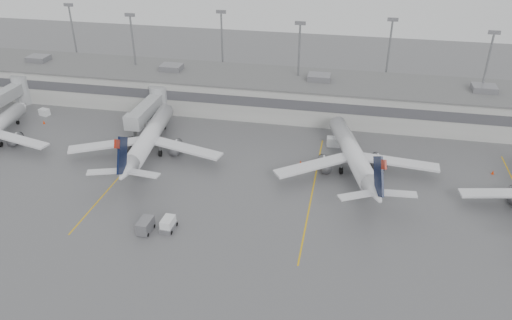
# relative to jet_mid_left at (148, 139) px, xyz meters

# --- Properties ---
(ground) EXTENTS (260.00, 260.00, 0.00)m
(ground) POSITION_rel_jet_mid_left_xyz_m (15.44, -31.08, -3.42)
(ground) COLOR #525255
(ground) RESTS_ON ground
(terminal) EXTENTS (152.00, 17.00, 9.45)m
(terminal) POSITION_rel_jet_mid_left_xyz_m (15.43, 26.90, 0.76)
(terminal) COLOR #A1A29D
(terminal) RESTS_ON ground
(light_masts) EXTENTS (142.40, 8.00, 20.60)m
(light_masts) POSITION_rel_jet_mid_left_xyz_m (15.44, 32.67, 8.61)
(light_masts) COLOR gray
(light_masts) RESTS_ON ground
(jet_bridge_left) EXTENTS (4.00, 17.20, 7.00)m
(jet_bridge_left) POSITION_rel_jet_mid_left_xyz_m (-40.06, 14.64, 0.45)
(jet_bridge_left) COLOR gray
(jet_bridge_left) RESTS_ON ground
(jet_bridge_right) EXTENTS (4.00, 17.20, 7.00)m
(jet_bridge_right) POSITION_rel_jet_mid_left_xyz_m (-5.06, 14.64, 0.45)
(jet_bridge_right) COLOR gray
(jet_bridge_right) RESTS_ON ground
(stand_markings) EXTENTS (105.25, 40.00, 0.01)m
(stand_markings) POSITION_rel_jet_mid_left_xyz_m (15.44, -7.08, -3.41)
(stand_markings) COLOR #E0A70D
(stand_markings) RESTS_ON ground
(jet_mid_left) EXTENTS (30.14, 33.94, 10.99)m
(jet_mid_left) POSITION_rel_jet_mid_left_xyz_m (0.00, 0.00, 0.00)
(jet_mid_left) COLOR silver
(jet_mid_left) RESTS_ON ground
(jet_mid_right) EXTENTS (29.16, 33.16, 11.00)m
(jet_mid_right) POSITION_rel_jet_mid_left_xyz_m (39.51, 1.16, 0.00)
(jet_mid_right) COLOR silver
(jet_mid_right) RESTS_ON ground
(baggage_tug) EXTENTS (2.13, 3.18, 2.00)m
(baggage_tug) POSITION_rel_jet_mid_left_xyz_m (12.31, -22.63, -2.64)
(baggage_tug) COLOR white
(baggage_tug) RESTS_ON ground
(baggage_cart) EXTENTS (1.95, 3.27, 2.06)m
(baggage_cart) POSITION_rel_jet_mid_left_xyz_m (9.11, -23.83, -2.34)
(baggage_cart) COLOR slate
(baggage_cart) RESTS_ON ground
(gse_uld_a) EXTENTS (2.45, 1.90, 1.55)m
(gse_uld_a) POSITION_rel_jet_mid_left_xyz_m (-31.15, 13.22, -2.64)
(gse_uld_a) COLOR white
(gse_uld_a) RESTS_ON ground
(gse_uld_b) EXTENTS (2.86, 2.31, 1.76)m
(gse_uld_b) POSITION_rel_jet_mid_left_xyz_m (-4.12, 11.63, -2.54)
(gse_uld_b) COLOR white
(gse_uld_b) RESTS_ON ground
(gse_uld_c) EXTENTS (2.78, 1.98, 1.87)m
(gse_uld_c) POSITION_rel_jet_mid_left_xyz_m (35.25, 10.97, -2.48)
(gse_uld_c) COLOR white
(gse_uld_c) RESTS_ON ground
(gse_loader) EXTENTS (3.33, 3.96, 2.12)m
(gse_loader) POSITION_rel_jet_mid_left_xyz_m (-8.71, 15.23, -2.36)
(gse_loader) COLOR slate
(gse_loader) RESTS_ON ground
(cone_a) EXTENTS (0.48, 0.48, 0.76)m
(cone_a) POSITION_rel_jet_mid_left_xyz_m (-28.66, 8.92, -3.03)
(cone_a) COLOR #E73504
(cone_a) RESTS_ON ground
(cone_b) EXTENTS (0.50, 0.50, 0.79)m
(cone_b) POSITION_rel_jet_mid_left_xyz_m (0.54, 6.34, -3.02)
(cone_b) COLOR #E73504
(cone_b) RESTS_ON ground
(cone_c) EXTENTS (0.44, 0.44, 0.71)m
(cone_c) POSITION_rel_jet_mid_left_xyz_m (29.69, 2.21, -3.06)
(cone_c) COLOR #E73504
(cone_c) RESTS_ON ground
(cone_d) EXTENTS (0.50, 0.50, 0.79)m
(cone_d) POSITION_rel_jet_mid_left_xyz_m (64.78, 5.33, -3.02)
(cone_d) COLOR #E73504
(cone_d) RESTS_ON ground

